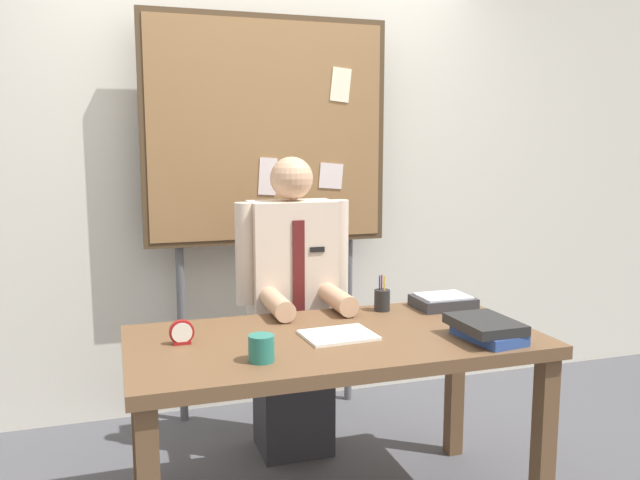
{
  "coord_description": "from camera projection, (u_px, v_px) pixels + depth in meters",
  "views": [
    {
      "loc": [
        -0.8,
        -2.3,
        1.5
      ],
      "look_at": [
        0.0,
        0.19,
        1.11
      ],
      "focal_mm": 36.33,
      "sensor_mm": 36.0,
      "label": 1
    }
  ],
  "objects": [
    {
      "name": "desk",
      "position": [
        335.0,
        358.0,
        2.53
      ],
      "size": [
        1.59,
        0.8,
        0.76
      ],
      "color": "brown",
      "rests_on": "ground_plane"
    },
    {
      "name": "pen_holder",
      "position": [
        382.0,
        300.0,
        2.89
      ],
      "size": [
        0.07,
        0.07,
        0.16
      ],
      "color": "#262626",
      "rests_on": "desk"
    },
    {
      "name": "coffee_mug",
      "position": [
        261.0,
        348.0,
        2.21
      ],
      "size": [
        0.09,
        0.09,
        0.09
      ],
      "primitive_type": "cylinder",
      "color": "#267266",
      "rests_on": "desk"
    },
    {
      "name": "paper_tray",
      "position": [
        443.0,
        301.0,
        2.95
      ],
      "size": [
        0.26,
        0.2,
        0.06
      ],
      "color": "#333338",
      "rests_on": "desk"
    },
    {
      "name": "bulletin_board",
      "position": [
        268.0,
        137.0,
        3.44
      ],
      "size": [
        1.32,
        0.09,
        2.17
      ],
      "color": "#4C3823",
      "rests_on": "ground_plane"
    },
    {
      "name": "back_wall",
      "position": [
        260.0,
        170.0,
        3.66
      ],
      "size": [
        6.4,
        0.08,
        2.7
      ],
      "primitive_type": "cube",
      "color": "silver",
      "rests_on": "ground_plane"
    },
    {
      "name": "open_notebook",
      "position": [
        338.0,
        335.0,
        2.5
      ],
      "size": [
        0.28,
        0.23,
        0.01
      ],
      "primitive_type": "cube",
      "rotation": [
        0.0,
        0.0,
        0.06
      ],
      "color": "white",
      "rests_on": "desk"
    },
    {
      "name": "desk_clock",
      "position": [
        182.0,
        333.0,
        2.41
      ],
      "size": [
        0.09,
        0.04,
        0.09
      ],
      "color": "maroon",
      "rests_on": "desk"
    },
    {
      "name": "book_stack",
      "position": [
        487.0,
        329.0,
        2.46
      ],
      "size": [
        0.22,
        0.3,
        0.08
      ],
      "color": "#2D4C99",
      "rests_on": "desk"
    },
    {
      "name": "person",
      "position": [
        293.0,
        318.0,
        3.11
      ],
      "size": [
        0.55,
        0.56,
        1.44
      ],
      "color": "#2D2D33",
      "rests_on": "ground_plane"
    }
  ]
}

